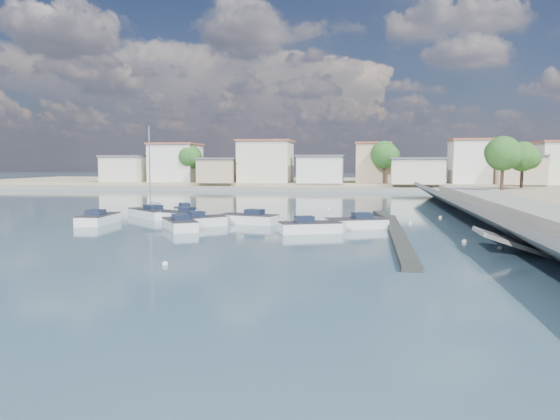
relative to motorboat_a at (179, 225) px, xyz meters
name	(u,v)px	position (x,y,z in m)	size (l,w,h in m)	color
ground	(328,204)	(10.03, 28.19, -0.38)	(400.00, 400.00, 0.00)	#284351
seawall_walkway	(554,223)	(28.53, 1.19, 0.52)	(5.00, 90.00, 1.80)	slate
breakwater	(394,230)	(16.93, 0.88, -0.21)	(2.00, 31.02, 0.35)	black
far_shore_land	(344,183)	(10.03, 80.19, 0.32)	(160.00, 40.00, 1.40)	gray
far_shore_quay	(340,189)	(10.03, 59.19, 0.02)	(160.00, 2.50, 0.80)	slate
far_town	(398,165)	(20.74, 65.11, 4.56)	(113.01, 12.80, 8.35)	beige
shore_trees	(387,157)	(18.37, 56.31, 5.84)	(74.56, 38.32, 7.92)	#38281E
motorboat_a	(179,225)	(0.00, 0.00, 0.00)	(4.19, 5.17, 1.48)	white
motorboat_b	(203,222)	(1.25, 2.39, 0.00)	(4.28, 4.20, 1.48)	white
motorboat_c	(247,219)	(4.48, 4.86, 0.00)	(5.63, 3.12, 1.48)	white
motorboat_d	(353,224)	(13.77, 2.69, 0.00)	(5.49, 3.62, 1.48)	white
motorboat_e	(100,219)	(-8.27, 2.91, 0.00)	(2.49, 5.92, 1.48)	white
motorboat_f	(182,217)	(-1.92, 6.16, 0.00)	(4.58, 2.95, 1.48)	white
motorboat_g	(186,212)	(-2.91, 10.36, 0.00)	(3.38, 4.04, 1.48)	white
motorboat_h	(313,228)	(10.84, -0.42, 0.00)	(5.16, 3.36, 1.48)	white
sailboat	(149,213)	(-6.02, 8.54, 0.03)	(5.86, 5.64, 9.00)	white
mooring_buoys	(390,229)	(16.67, 2.30, -0.33)	(18.87, 34.78, 0.33)	white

